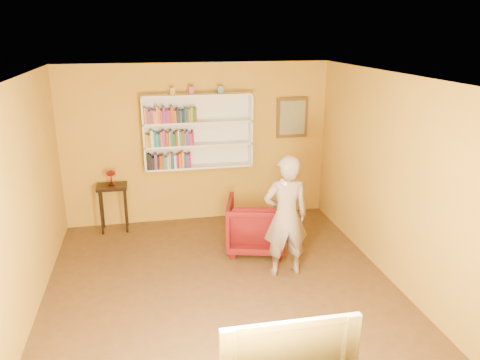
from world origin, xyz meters
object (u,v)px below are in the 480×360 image
Objects in this scene: console_table at (113,193)px; television at (287,348)px; bookshelf at (198,131)px; ruby_lustre at (111,175)px; armchair at (256,225)px; person at (286,216)px.

console_table is 0.72× the size of television.
bookshelf reaches higher than ruby_lustre.
armchair is 0.94m from person.
ruby_lustre reaches higher than armchair.
armchair is (2.14, -1.16, -0.57)m from ruby_lustre.
person is (2.35, -1.96, 0.19)m from console_table.
ruby_lustre is 0.15× the size of person.
console_table is 3.07m from person.
ruby_lustre is at bearing -13.50° from armchair.
bookshelf is 2.04× the size of armchair.
armchair is at bearing 80.76° from television.
bookshelf is at bearing 92.00° from television.
bookshelf is 1.73m from console_table.
console_table is 4.77m from television.
armchair is at bearing -62.19° from bookshelf.
television is at bearing 73.68° from person.
person is at bearing -66.93° from bookshelf.
bookshelf reaches higher than armchair.
armchair is at bearing -28.52° from console_table.
bookshelf is at bearing -66.46° from person.
armchair is 0.80× the size of television.
ruby_lustre is at bearing -39.42° from person.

